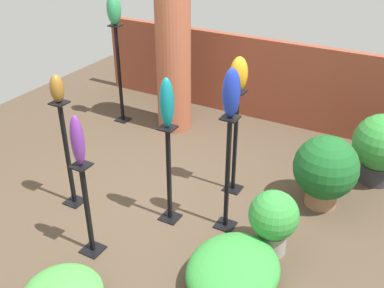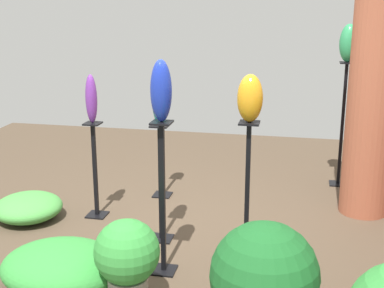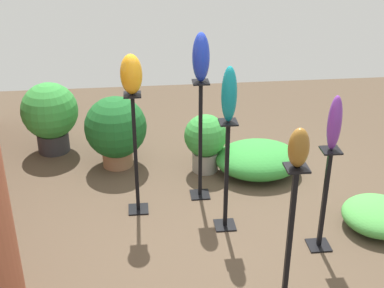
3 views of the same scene
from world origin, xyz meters
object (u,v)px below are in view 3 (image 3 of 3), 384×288
(pedestal_teal, at_px, (226,181))
(art_vase_teal, at_px, (229,94))
(art_vase_bronze, at_px, (299,148))
(art_vase_amber, at_px, (131,74))
(pedestal_bronze, at_px, (289,246))
(pedestal_amber, at_px, (136,160))
(potted_plant_mid_right, at_px, (116,129))
(art_vase_violet, at_px, (334,123))
(potted_plant_front_right, at_px, (50,114))
(pedestal_violet, at_px, (324,204))
(art_vase_cobalt, at_px, (201,57))
(pedestal_cobalt, at_px, (200,146))
(potted_plant_mid_left, at_px, (205,140))

(pedestal_teal, distance_m, art_vase_teal, 0.85)
(art_vase_bronze, bearing_deg, art_vase_amber, 37.13)
(pedestal_bronze, xyz_separation_m, art_vase_amber, (1.47, 1.11, 0.87))
(art_vase_teal, bearing_deg, pedestal_bronze, -165.47)
(pedestal_amber, relative_size, potted_plant_mid_right, 1.50)
(pedestal_teal, bearing_deg, potted_plant_mid_right, 37.77)
(pedestal_bronze, distance_m, art_vase_violet, 1.09)
(potted_plant_front_right, bearing_deg, pedestal_amber, -144.90)
(potted_plant_front_right, bearing_deg, pedestal_teal, -134.48)
(pedestal_violet, bearing_deg, art_vase_cobalt, 44.82)
(pedestal_violet, bearing_deg, pedestal_amber, 64.67)
(pedestal_bronze, relative_size, pedestal_amber, 0.99)
(pedestal_cobalt, distance_m, art_vase_cobalt, 0.93)
(pedestal_bronze, height_order, pedestal_cobalt, pedestal_cobalt)
(pedestal_amber, xyz_separation_m, art_vase_cobalt, (0.21, -0.65, 0.94))
(pedestal_teal, height_order, pedestal_violet, pedestal_teal)
(pedestal_cobalt, relative_size, art_vase_cobalt, 2.67)
(pedestal_violet, xyz_separation_m, art_vase_cobalt, (0.98, 0.97, 1.06))
(art_vase_bronze, distance_m, art_vase_teal, 1.14)
(pedestal_violet, bearing_deg, art_vase_amber, 64.67)
(art_vase_cobalt, xyz_separation_m, art_vase_violet, (-0.98, -0.97, -0.28))
(art_vase_teal, relative_size, potted_plant_mid_right, 0.60)
(pedestal_amber, relative_size, art_vase_amber, 3.34)
(pedestal_teal, height_order, art_vase_teal, art_vase_teal)
(art_vase_bronze, distance_m, potted_plant_mid_right, 2.94)
(potted_plant_mid_right, bearing_deg, pedestal_amber, -167.39)
(pedestal_amber, distance_m, potted_plant_mid_right, 1.01)
(potted_plant_mid_right, relative_size, potted_plant_front_right, 0.96)
(art_vase_teal, bearing_deg, art_vase_violet, -116.71)
(art_vase_teal, distance_m, art_vase_amber, 0.91)
(potted_plant_front_right, bearing_deg, pedestal_violet, -129.91)
(art_vase_violet, bearing_deg, pedestal_cobalt, 44.82)
(pedestal_cobalt, bearing_deg, art_vase_amber, 107.85)
(art_vase_cobalt, bearing_deg, pedestal_violet, -135.18)
(pedestal_teal, distance_m, pedestal_violet, 0.90)
(pedestal_amber, xyz_separation_m, art_vase_amber, (-0.00, 0.00, 0.87))
(pedestal_amber, height_order, potted_plant_mid_left, pedestal_amber)
(pedestal_cobalt, relative_size, art_vase_teal, 2.52)
(pedestal_bronze, height_order, art_vase_bronze, art_vase_bronze)
(pedestal_violet, distance_m, art_vase_amber, 2.05)
(art_vase_amber, bearing_deg, potted_plant_mid_left, -45.82)
(art_vase_cobalt, bearing_deg, pedestal_cobalt, 0.00)
(pedestal_cobalt, relative_size, art_vase_bronze, 4.35)
(art_vase_bronze, relative_size, art_vase_cobalt, 0.61)
(pedestal_violet, height_order, pedestal_amber, pedestal_amber)
(art_vase_bronze, height_order, art_vase_amber, art_vase_amber)
(pedestal_cobalt, bearing_deg, potted_plant_mid_right, 48.48)
(pedestal_cobalt, bearing_deg, art_vase_bronze, -164.72)
(pedestal_amber, bearing_deg, art_vase_amber, 180.00)
(art_vase_cobalt, bearing_deg, art_vase_violet, -135.18)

